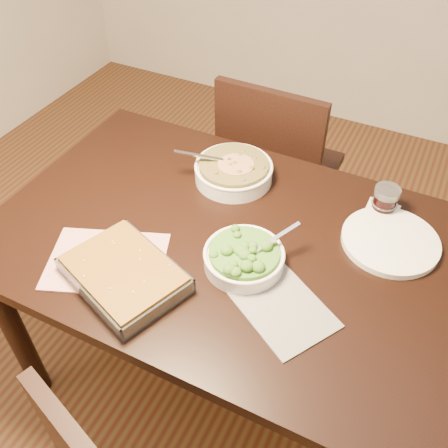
% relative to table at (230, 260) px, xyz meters
% --- Properties ---
extents(ground, '(4.00, 4.00, 0.00)m').
position_rel_table_xyz_m(ground, '(0.00, 0.00, -0.65)').
color(ground, '#492215').
rests_on(ground, ground).
extents(table, '(1.40, 0.90, 0.75)m').
position_rel_table_xyz_m(table, '(0.00, 0.00, 0.00)').
color(table, black).
rests_on(table, ground).
extents(magazine_a, '(0.38, 0.33, 0.01)m').
position_rel_table_xyz_m(magazine_a, '(-0.27, -0.23, 0.10)').
color(magazine_a, '#B6344E').
rests_on(magazine_a, table).
extents(magazine_b, '(0.32, 0.30, 0.00)m').
position_rel_table_xyz_m(magazine_b, '(0.22, -0.16, 0.10)').
color(magazine_b, '#2A2831').
rests_on(magazine_b, table).
extents(coaster, '(0.10, 0.10, 0.00)m').
position_rel_table_xyz_m(coaster, '(0.36, 0.31, 0.10)').
color(coaster, white).
rests_on(coaster, table).
extents(stew_bowl, '(0.26, 0.26, 0.10)m').
position_rel_table_xyz_m(stew_bowl, '(-0.11, 0.25, 0.13)').
color(stew_bowl, white).
rests_on(stew_bowl, table).
extents(broccoli_bowl, '(0.22, 0.23, 0.09)m').
position_rel_table_xyz_m(broccoli_bowl, '(0.08, -0.08, 0.13)').
color(broccoli_bowl, white).
rests_on(broccoli_bowl, table).
extents(baking_dish, '(0.37, 0.32, 0.06)m').
position_rel_table_xyz_m(baking_dish, '(-0.18, -0.27, 0.12)').
color(baking_dish, silver).
rests_on(baking_dish, table).
extents(wine_tumbler, '(0.08, 0.08, 0.09)m').
position_rel_table_xyz_m(wine_tumbler, '(0.36, 0.31, 0.14)').
color(wine_tumbler, black).
rests_on(wine_tumbler, coaster).
extents(dinner_plate, '(0.28, 0.28, 0.02)m').
position_rel_table_xyz_m(dinner_plate, '(0.42, 0.18, 0.10)').
color(dinner_plate, white).
rests_on(dinner_plate, table).
extents(chair_far, '(0.44, 0.44, 0.92)m').
position_rel_table_xyz_m(chair_far, '(-0.11, 0.67, -0.14)').
color(chair_far, black).
rests_on(chair_far, ground).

